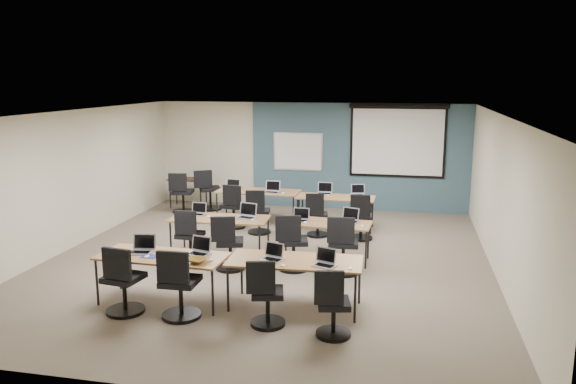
% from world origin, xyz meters
% --- Properties ---
extents(floor, '(8.00, 9.00, 0.02)m').
position_xyz_m(floor, '(0.00, 0.00, 0.00)').
color(floor, '#6B6354').
rests_on(floor, ground).
extents(ceiling, '(8.00, 9.00, 0.02)m').
position_xyz_m(ceiling, '(0.00, 0.00, 2.70)').
color(ceiling, white).
rests_on(ceiling, ground).
extents(wall_back, '(8.00, 0.04, 2.70)m').
position_xyz_m(wall_back, '(0.00, 4.50, 1.35)').
color(wall_back, beige).
rests_on(wall_back, ground).
extents(wall_front, '(8.00, 0.04, 2.70)m').
position_xyz_m(wall_front, '(0.00, -4.50, 1.35)').
color(wall_front, beige).
rests_on(wall_front, ground).
extents(wall_left, '(0.04, 9.00, 2.70)m').
position_xyz_m(wall_left, '(-4.00, 0.00, 1.35)').
color(wall_left, beige).
rests_on(wall_left, ground).
extents(wall_right, '(0.04, 9.00, 2.70)m').
position_xyz_m(wall_right, '(4.00, 0.00, 1.35)').
color(wall_right, beige).
rests_on(wall_right, ground).
extents(blue_accent_panel, '(5.50, 0.04, 2.70)m').
position_xyz_m(blue_accent_panel, '(1.25, 4.47, 1.35)').
color(blue_accent_panel, '#3D5977').
rests_on(blue_accent_panel, wall_back).
extents(whiteboard, '(1.28, 0.03, 0.98)m').
position_xyz_m(whiteboard, '(-0.30, 4.43, 1.45)').
color(whiteboard, silver).
rests_on(whiteboard, wall_back).
extents(projector_screen, '(2.40, 0.10, 1.82)m').
position_xyz_m(projector_screen, '(2.20, 4.41, 1.89)').
color(projector_screen, black).
rests_on(projector_screen, wall_back).
extents(training_table_front_left, '(1.92, 0.80, 0.73)m').
position_xyz_m(training_table_front_left, '(-1.06, -2.22, 0.69)').
color(training_table_front_left, '#9F6230').
rests_on(training_table_front_left, floor).
extents(training_table_front_right, '(1.94, 0.81, 0.73)m').
position_xyz_m(training_table_front_right, '(0.91, -2.02, 0.69)').
color(training_table_front_right, olive).
rests_on(training_table_front_right, floor).
extents(training_table_mid_left, '(1.84, 0.77, 0.73)m').
position_xyz_m(training_table_mid_left, '(-0.96, 0.12, 0.69)').
color(training_table_mid_left, '#A27945').
rests_on(training_table_mid_left, floor).
extents(training_table_mid_right, '(1.69, 0.70, 0.73)m').
position_xyz_m(training_table_mid_right, '(1.02, 0.21, 0.68)').
color(training_table_mid_right, brown).
rests_on(training_table_mid_right, floor).
extents(training_table_back_left, '(1.93, 0.81, 0.73)m').
position_xyz_m(training_table_back_left, '(-0.92, 2.77, 0.69)').
color(training_table_back_left, brown).
rests_on(training_table_back_left, floor).
extents(training_table_back_right, '(1.72, 0.72, 0.73)m').
position_xyz_m(training_table_back_right, '(0.93, 2.47, 0.68)').
color(training_table_back_right, olive).
rests_on(training_table_back_right, floor).
extents(laptop_0, '(0.34, 0.29, 0.26)m').
position_xyz_m(laptop_0, '(-1.42, -2.14, 0.79)').
color(laptop_0, '#A6A5B2').
rests_on(laptop_0, training_table_front_left).
extents(mouse_0, '(0.07, 0.11, 0.04)m').
position_xyz_m(mouse_0, '(-1.24, -2.36, 0.74)').
color(mouse_0, white).
rests_on(mouse_0, training_table_front_left).
extents(task_chair_0, '(0.55, 0.55, 1.03)m').
position_xyz_m(task_chair_0, '(-1.43, -2.76, 0.43)').
color(task_chair_0, black).
rests_on(task_chair_0, floor).
extents(laptop_1, '(0.33, 0.28, 0.25)m').
position_xyz_m(laptop_1, '(-0.54, -2.04, 0.79)').
color(laptop_1, '#B1B1B1').
rests_on(laptop_1, training_table_front_left).
extents(mouse_1, '(0.06, 0.09, 0.03)m').
position_xyz_m(mouse_1, '(-0.26, -2.30, 0.74)').
color(mouse_1, white).
rests_on(mouse_1, training_table_front_left).
extents(task_chair_1, '(0.56, 0.56, 1.03)m').
position_xyz_m(task_chair_1, '(-0.59, -2.74, 0.43)').
color(task_chair_1, black).
rests_on(task_chair_1, floor).
extents(laptop_2, '(0.30, 0.26, 0.23)m').
position_xyz_m(laptop_2, '(0.60, -2.06, 0.79)').
color(laptop_2, silver).
rests_on(laptop_2, training_table_front_right).
extents(mouse_2, '(0.06, 0.09, 0.03)m').
position_xyz_m(mouse_2, '(0.80, -2.32, 0.74)').
color(mouse_2, white).
rests_on(mouse_2, training_table_front_right).
extents(task_chair_2, '(0.48, 0.48, 0.96)m').
position_xyz_m(task_chair_2, '(0.66, -2.73, 0.40)').
color(task_chair_2, black).
rests_on(task_chair_2, floor).
extents(laptop_3, '(0.31, 0.26, 0.24)m').
position_xyz_m(laptop_3, '(1.38, -2.17, 0.79)').
color(laptop_3, silver).
rests_on(laptop_3, training_table_front_right).
extents(mouse_3, '(0.08, 0.10, 0.03)m').
position_xyz_m(mouse_3, '(1.74, -2.25, 0.74)').
color(mouse_3, white).
rests_on(mouse_3, training_table_front_right).
extents(task_chair_3, '(0.47, 0.47, 0.95)m').
position_xyz_m(task_chair_3, '(1.58, -2.88, 0.39)').
color(task_chair_3, black).
rests_on(task_chair_3, floor).
extents(laptop_4, '(0.30, 0.25, 0.23)m').
position_xyz_m(laptop_4, '(-1.45, 0.27, 0.79)').
color(laptop_4, silver).
rests_on(laptop_4, training_table_mid_left).
extents(mouse_4, '(0.09, 0.12, 0.04)m').
position_xyz_m(mouse_4, '(-1.18, 0.13, 0.74)').
color(mouse_4, white).
rests_on(mouse_4, training_table_mid_left).
extents(task_chair_4, '(0.50, 0.50, 0.98)m').
position_xyz_m(task_chair_4, '(-1.40, -0.33, 0.40)').
color(task_chair_4, black).
rests_on(task_chair_4, floor).
extents(laptop_5, '(0.35, 0.30, 0.27)m').
position_xyz_m(laptop_5, '(-0.46, 0.25, 0.80)').
color(laptop_5, '#AFAEB8').
rests_on(laptop_5, training_table_mid_left).
extents(mouse_5, '(0.06, 0.09, 0.03)m').
position_xyz_m(mouse_5, '(-0.31, 0.06, 0.74)').
color(mouse_5, white).
rests_on(mouse_5, training_table_mid_left).
extents(task_chair_5, '(0.52, 0.52, 1.00)m').
position_xyz_m(task_chair_5, '(-0.54, -0.66, 0.41)').
color(task_chair_5, black).
rests_on(task_chair_5, floor).
extents(laptop_6, '(0.30, 0.26, 0.23)m').
position_xyz_m(laptop_6, '(0.57, 0.22, 0.79)').
color(laptop_6, silver).
rests_on(laptop_6, training_table_mid_right).
extents(mouse_6, '(0.07, 0.11, 0.04)m').
position_xyz_m(mouse_6, '(0.69, 0.07, 0.74)').
color(mouse_6, white).
rests_on(mouse_6, training_table_mid_right).
extents(task_chair_6, '(0.54, 0.54, 1.02)m').
position_xyz_m(task_chair_6, '(0.55, -0.44, 0.42)').
color(task_chair_6, black).
rests_on(task_chair_6, floor).
extents(laptop_7, '(0.32, 0.27, 0.24)m').
position_xyz_m(laptop_7, '(1.47, 0.36, 0.79)').
color(laptop_7, '#A9A9B6').
rests_on(laptop_7, training_table_mid_right).
extents(mouse_7, '(0.07, 0.10, 0.03)m').
position_xyz_m(mouse_7, '(1.72, 0.04, 0.74)').
color(mouse_7, white).
rests_on(mouse_7, training_table_mid_right).
extents(task_chair_7, '(0.57, 0.57, 1.04)m').
position_xyz_m(task_chair_7, '(1.43, -0.44, 0.43)').
color(task_chair_7, black).
rests_on(task_chair_7, floor).
extents(laptop_8, '(0.35, 0.30, 0.26)m').
position_xyz_m(laptop_8, '(-1.53, 2.68, 0.79)').
color(laptop_8, '#BCBCBC').
rests_on(laptop_8, training_table_back_left).
extents(mouse_8, '(0.07, 0.10, 0.03)m').
position_xyz_m(mouse_8, '(-1.29, 2.50, 0.74)').
color(mouse_8, white).
rests_on(mouse_8, training_table_back_left).
extents(task_chair_8, '(0.53, 0.53, 1.01)m').
position_xyz_m(task_chair_8, '(-1.31, 2.06, 0.42)').
color(task_chair_8, black).
rests_on(task_chair_8, floor).
extents(laptop_9, '(0.34, 0.29, 0.26)m').
position_xyz_m(laptop_9, '(-0.56, 2.65, 0.79)').
color(laptop_9, silver).
rests_on(laptop_9, training_table_back_left).
extents(mouse_9, '(0.08, 0.11, 0.04)m').
position_xyz_m(mouse_9, '(-0.27, 2.56, 0.74)').
color(mouse_9, white).
rests_on(mouse_9, training_table_back_left).
extents(task_chair_9, '(0.50, 0.50, 0.98)m').
position_xyz_m(task_chair_9, '(-0.64, 1.72, 0.40)').
color(task_chair_9, black).
rests_on(task_chair_9, floor).
extents(laptop_10, '(0.33, 0.28, 0.25)m').
position_xyz_m(laptop_10, '(0.65, 2.75, 0.79)').
color(laptop_10, '#A6A6B3').
rests_on(laptop_10, training_table_back_right).
extents(mouse_10, '(0.06, 0.09, 0.03)m').
position_xyz_m(mouse_10, '(0.75, 2.57, 0.74)').
color(mouse_10, white).
rests_on(mouse_10, training_table_back_right).
extents(task_chair_10, '(0.47, 0.47, 0.96)m').
position_xyz_m(task_chair_10, '(0.63, 1.77, 0.39)').
color(task_chair_10, black).
rests_on(task_chair_10, floor).
extents(laptop_11, '(0.31, 0.26, 0.24)m').
position_xyz_m(laptop_11, '(1.39, 2.76, 0.79)').
color(laptop_11, silver).
rests_on(laptop_11, training_table_back_right).
extents(mouse_11, '(0.08, 0.11, 0.03)m').
position_xyz_m(mouse_11, '(1.70, 2.51, 0.74)').
color(mouse_11, white).
rests_on(mouse_11, training_table_back_right).
extents(task_chair_11, '(0.50, 0.50, 0.98)m').
position_xyz_m(task_chair_11, '(1.56, 1.71, 0.41)').
color(task_chair_11, black).
rests_on(task_chair_11, floor).
extents(blue_mousepad, '(0.23, 0.19, 0.01)m').
position_xyz_m(blue_mousepad, '(-1.22, -2.31, 0.73)').
color(blue_mousepad, navy).
rests_on(blue_mousepad, training_table_front_left).
extents(snack_bowl, '(0.36, 0.36, 0.08)m').
position_xyz_m(snack_bowl, '(-0.42, -2.43, 0.77)').
color(snack_bowl, '#954B20').
rests_on(snack_bowl, training_table_front_left).
extents(snack_plate, '(0.21, 0.21, 0.01)m').
position_xyz_m(snack_plate, '(0.60, -2.43, 0.74)').
color(snack_plate, white).
rests_on(snack_plate, training_table_front_right).
extents(coffee_cup, '(0.09, 0.09, 0.07)m').
position_xyz_m(coffee_cup, '(0.52, -2.37, 0.78)').
color(coffee_cup, white).
rests_on(coffee_cup, snack_plate).
extents(utility_table, '(0.95, 0.53, 0.75)m').
position_xyz_m(utility_table, '(-3.09, 3.83, 0.66)').
color(utility_table, black).
rests_on(utility_table, floor).
extents(spare_chair_a, '(0.62, 0.57, 1.04)m').
position_xyz_m(spare_chair_a, '(-2.46, 3.63, 0.43)').
color(spare_chair_a, black).
rests_on(spare_chair_a, floor).
extents(spare_chair_b, '(0.55, 0.55, 1.03)m').
position_xyz_m(spare_chair_b, '(-3.00, 3.17, 0.43)').
color(spare_chair_b, black).
rests_on(spare_chair_b, floor).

